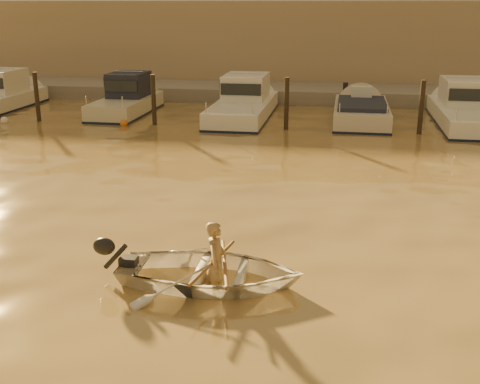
% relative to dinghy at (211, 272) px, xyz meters
% --- Properties ---
extents(ground_plane, '(160.00, 160.00, 0.00)m').
position_rel_dinghy_xyz_m(ground_plane, '(0.17, -0.20, -0.21)').
color(ground_plane, brown).
rests_on(ground_plane, ground).
extents(dinghy, '(3.28, 2.37, 0.67)m').
position_rel_dinghy_xyz_m(dinghy, '(0.00, 0.00, 0.00)').
color(dinghy, silver).
rests_on(dinghy, ground_plane).
extents(person, '(0.36, 0.54, 1.45)m').
position_rel_dinghy_xyz_m(person, '(0.10, 0.00, 0.21)').
color(person, '#9E7C4F').
rests_on(person, dinghy).
extents(outboard_motor, '(0.91, 0.42, 0.70)m').
position_rel_dinghy_xyz_m(outboard_motor, '(-1.50, -0.03, 0.07)').
color(outboard_motor, black).
rests_on(outboard_motor, dinghy).
extents(oar_port, '(0.54, 2.06, 0.13)m').
position_rel_dinghy_xyz_m(oar_port, '(0.25, 0.01, 0.21)').
color(oar_port, brown).
rests_on(oar_port, dinghy).
extents(oar_starboard, '(0.38, 2.09, 0.13)m').
position_rel_dinghy_xyz_m(oar_starboard, '(0.05, 0.00, 0.21)').
color(oar_starboard, brown).
rests_on(oar_starboard, dinghy).
extents(moored_boat_1, '(1.91, 5.81, 1.75)m').
position_rel_dinghy_xyz_m(moored_boat_1, '(-7.33, 15.80, 0.41)').
color(moored_boat_1, beige).
rests_on(moored_boat_1, ground_plane).
extents(moored_boat_2, '(2.22, 7.45, 1.75)m').
position_rel_dinghy_xyz_m(moored_boat_2, '(-2.08, 15.80, 0.41)').
color(moored_boat_2, white).
rests_on(moored_boat_2, ground_plane).
extents(moored_boat_3, '(2.17, 6.21, 0.95)m').
position_rel_dinghy_xyz_m(moored_boat_3, '(2.86, 15.80, 0.01)').
color(moored_boat_3, beige).
rests_on(moored_boat_3, ground_plane).
extents(moored_boat_4, '(2.43, 7.43, 1.75)m').
position_rel_dinghy_xyz_m(moored_boat_4, '(7.08, 15.80, 0.41)').
color(moored_boat_4, white).
rests_on(moored_boat_4, ground_plane).
extents(piling_0, '(0.18, 0.18, 2.20)m').
position_rel_dinghy_xyz_m(piling_0, '(-10.33, 13.60, 0.69)').
color(piling_0, '#2D2319').
rests_on(piling_0, ground_plane).
extents(piling_1, '(0.18, 0.18, 2.20)m').
position_rel_dinghy_xyz_m(piling_1, '(-5.33, 13.60, 0.69)').
color(piling_1, '#2D2319').
rests_on(piling_1, ground_plane).
extents(piling_2, '(0.18, 0.18, 2.20)m').
position_rel_dinghy_xyz_m(piling_2, '(-0.03, 13.60, 0.69)').
color(piling_2, '#2D2319').
rests_on(piling_2, ground_plane).
extents(piling_3, '(0.18, 0.18, 2.20)m').
position_rel_dinghy_xyz_m(piling_3, '(4.97, 13.60, 0.69)').
color(piling_3, '#2D2319').
rests_on(piling_3, ground_plane).
extents(fender_a, '(0.30, 0.30, 0.30)m').
position_rel_dinghy_xyz_m(fender_a, '(-11.50, 12.95, -0.11)').
color(fender_a, white).
rests_on(fender_a, ground_plane).
extents(fender_b, '(0.30, 0.30, 0.30)m').
position_rel_dinghy_xyz_m(fender_b, '(-6.48, 13.21, -0.11)').
color(fender_b, orange).
rests_on(fender_b, ground_plane).
extents(fender_c, '(0.30, 0.30, 0.30)m').
position_rel_dinghy_xyz_m(fender_c, '(-1.71, 12.64, -0.11)').
color(fender_c, silver).
rests_on(fender_c, ground_plane).
extents(fender_d, '(0.30, 0.30, 0.30)m').
position_rel_dinghy_xyz_m(fender_d, '(2.78, 13.43, -0.11)').
color(fender_d, orange).
rests_on(fender_d, ground_plane).
extents(quay, '(52.00, 4.00, 1.00)m').
position_rel_dinghy_xyz_m(quay, '(0.17, 21.30, -0.06)').
color(quay, gray).
rests_on(quay, ground_plane).
extents(waterfront_building, '(46.00, 7.00, 4.80)m').
position_rel_dinghy_xyz_m(waterfront_building, '(0.17, 26.80, 2.19)').
color(waterfront_building, '#9E8466').
rests_on(waterfront_building, quay).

